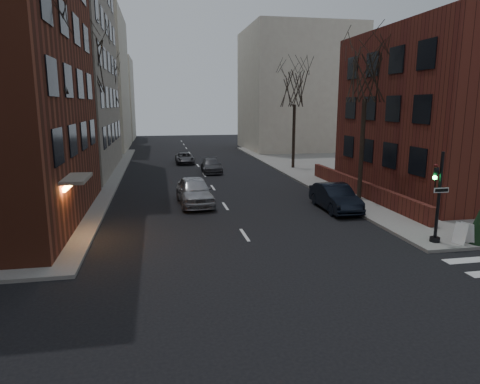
% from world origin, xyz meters
% --- Properties ---
extents(building_right_brick, '(12.00, 14.00, 11.00)m').
position_xyz_m(building_right_brick, '(16.50, 19.00, 5.50)').
color(building_right_brick, '#5A241A').
rests_on(building_right_brick, ground).
extents(low_wall_right, '(0.35, 16.00, 1.00)m').
position_xyz_m(low_wall_right, '(9.30, 19.00, 0.65)').
color(low_wall_right, '#5A241A').
rests_on(low_wall_right, sidewalk_far_right).
extents(building_distant_la, '(14.00, 16.00, 18.00)m').
position_xyz_m(building_distant_la, '(-15.00, 55.00, 9.00)').
color(building_distant_la, beige).
rests_on(building_distant_la, ground).
extents(building_distant_ra, '(14.00, 14.00, 16.00)m').
position_xyz_m(building_distant_ra, '(15.00, 50.00, 8.00)').
color(building_distant_ra, beige).
rests_on(building_distant_ra, ground).
extents(building_distant_lb, '(10.00, 12.00, 14.00)m').
position_xyz_m(building_distant_lb, '(-13.00, 72.00, 7.00)').
color(building_distant_lb, beige).
rests_on(building_distant_lb, ground).
extents(traffic_signal, '(0.76, 0.44, 4.00)m').
position_xyz_m(traffic_signal, '(7.94, 8.99, 1.91)').
color(traffic_signal, black).
rests_on(traffic_signal, sidewalk_far_right).
extents(tree_left_a, '(4.18, 4.18, 10.26)m').
position_xyz_m(tree_left_a, '(-8.80, 14.00, 8.47)').
color(tree_left_a, '#2D231C').
rests_on(tree_left_a, sidewalk_far_left).
extents(tree_left_b, '(4.40, 4.40, 10.80)m').
position_xyz_m(tree_left_b, '(-8.80, 26.00, 8.91)').
color(tree_left_b, '#2D231C').
rests_on(tree_left_b, sidewalk_far_left).
extents(tree_left_c, '(3.96, 3.96, 9.72)m').
position_xyz_m(tree_left_c, '(-8.80, 40.00, 8.03)').
color(tree_left_c, '#2D231C').
rests_on(tree_left_c, sidewalk_far_left).
extents(tree_right_a, '(3.96, 3.96, 9.72)m').
position_xyz_m(tree_right_a, '(8.80, 18.00, 8.03)').
color(tree_right_a, '#2D231C').
rests_on(tree_right_a, sidewalk_far_right).
extents(tree_right_b, '(3.74, 3.74, 9.18)m').
position_xyz_m(tree_right_b, '(8.80, 32.00, 7.59)').
color(tree_right_b, '#2D231C').
rests_on(tree_right_b, sidewalk_far_right).
extents(streetlamp_near, '(0.36, 0.36, 6.28)m').
position_xyz_m(streetlamp_near, '(-8.20, 22.00, 4.24)').
color(streetlamp_near, black).
rests_on(streetlamp_near, sidewalk_far_left).
extents(streetlamp_far, '(0.36, 0.36, 6.28)m').
position_xyz_m(streetlamp_far, '(-8.20, 42.00, 4.24)').
color(streetlamp_far, black).
rests_on(streetlamp_far, sidewalk_far_left).
extents(parked_sedan, '(1.64, 4.66, 1.53)m').
position_xyz_m(parked_sedan, '(6.20, 15.83, 0.77)').
color(parked_sedan, black).
rests_on(parked_sedan, ground).
extents(car_lane_silver, '(2.28, 5.09, 1.70)m').
position_xyz_m(car_lane_silver, '(-1.79, 18.83, 0.85)').
color(car_lane_silver, '#9D9EA2').
rests_on(car_lane_silver, ground).
extents(car_lane_gray, '(1.85, 4.35, 1.25)m').
position_xyz_m(car_lane_gray, '(0.80, 31.35, 0.63)').
color(car_lane_gray, '#3A3A3F').
rests_on(car_lane_gray, ground).
extents(car_lane_far, '(1.88, 4.07, 1.13)m').
position_xyz_m(car_lane_far, '(-1.22, 37.88, 0.57)').
color(car_lane_far, '#424247').
rests_on(car_lane_far, ground).
extents(sandwich_board, '(0.59, 0.70, 0.95)m').
position_xyz_m(sandwich_board, '(9.02, 8.50, 0.62)').
color(sandwich_board, white).
rests_on(sandwich_board, sidewalk_far_right).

